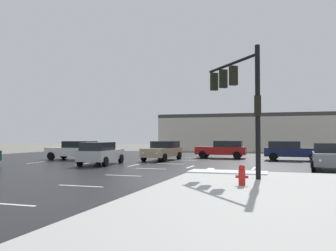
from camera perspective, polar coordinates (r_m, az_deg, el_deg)
ground_plane at (r=23.91m, az=-1.07°, el=-6.56°), size 120.00×120.00×0.00m
road_asphalt at (r=23.91m, az=-1.07°, el=-6.53°), size 44.00×44.00×0.02m
snow_strip_curbside at (r=18.83m, az=9.54°, el=-7.32°), size 4.00×1.60×0.06m
lane_markings at (r=22.23m, az=0.74°, el=-6.86°), size 36.15×36.15×0.01m
traffic_signal_mast at (r=17.49m, az=11.34°, el=5.47°), size 3.01×3.91×5.90m
fire_hydrant at (r=13.98m, az=11.73°, el=-7.75°), size 0.48×0.26×0.79m
strip_building_background at (r=52.23m, az=13.59°, el=-1.09°), size 26.19×8.00×5.10m
sedan_silver at (r=25.38m, az=-10.73°, el=-4.32°), size 2.40×4.67×1.58m
sedan_navy at (r=31.09m, az=19.05°, el=-3.77°), size 4.61×2.20×1.58m
sedan_white at (r=31.42m, az=-14.69°, el=-3.79°), size 4.57×2.09×1.58m
sedan_red at (r=32.94m, az=8.75°, el=-3.72°), size 4.56×2.08×1.58m
sedan_tan at (r=29.67m, az=-0.82°, el=-3.97°), size 2.38×4.67×1.58m
sedan_grey at (r=23.30m, az=24.34°, el=-4.43°), size 2.23×4.62×1.58m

